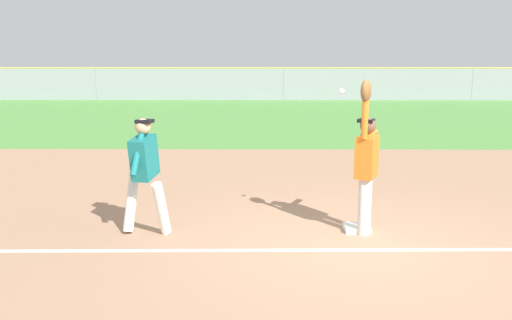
{
  "coord_description": "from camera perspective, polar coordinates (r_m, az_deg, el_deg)",
  "views": [
    {
      "loc": [
        -1.29,
        -7.08,
        2.62
      ],
      "look_at": [
        -1.37,
        0.84,
        1.05
      ],
      "focal_mm": 37.64,
      "sensor_mm": 36.0,
      "label": 1
    }
  ],
  "objects": [
    {
      "name": "parked_car_blue",
      "position": [
        36.89,
        -19.34,
        7.57
      ],
      "size": [
        4.51,
        2.34,
        1.25
      ],
      "rotation": [
        0.0,
        0.0,
        -0.06
      ],
      "color": "#23389E",
      "rests_on": "ground_plane"
    },
    {
      "name": "first_base",
      "position": [
        8.3,
        10.64,
        -7.1
      ],
      "size": [
        0.39,
        0.39,
        0.08
      ],
      "primitive_type": "cube",
      "rotation": [
        0.0,
        0.0,
        0.02
      ],
      "color": "white",
      "rests_on": "ground_plane"
    },
    {
      "name": "fielder",
      "position": [
        7.94,
        11.65,
        0.09
      ],
      "size": [
        0.47,
        0.86,
        2.28
      ],
      "rotation": [
        0.0,
        0.0,
        2.72
      ],
      "color": "silver",
      "rests_on": "ground_plane"
    },
    {
      "name": "outfield_grass",
      "position": [
        22.99,
        3.77,
        4.66
      ],
      "size": [
        42.94,
        16.11,
        0.01
      ],
      "primitive_type": "cube",
      "color": "#549342",
      "rests_on": "ground_plane"
    },
    {
      "name": "parked_car_white",
      "position": [
        35.18,
        9.83,
        7.88
      ],
      "size": [
        4.45,
        2.21,
        1.25
      ],
      "rotation": [
        0.0,
        0.0,
        -0.03
      ],
      "color": "white",
      "rests_on": "ground_plane"
    },
    {
      "name": "parked_car_silver",
      "position": [
        35.32,
        -0.49,
        8.06
      ],
      "size": [
        4.55,
        2.42,
        1.25
      ],
      "rotation": [
        0.0,
        0.0,
        -0.09
      ],
      "color": "#B7B7BC",
      "rests_on": "ground_plane"
    },
    {
      "name": "outfield_fence",
      "position": [
        30.93,
        2.96,
        8.07
      ],
      "size": [
        43.02,
        0.08,
        1.86
      ],
      "color": "#93999E",
      "rests_on": "ground_plane"
    },
    {
      "name": "baseball",
      "position": [
        7.93,
        9.1,
        7.23
      ],
      "size": [
        0.07,
        0.07,
        0.07
      ],
      "primitive_type": "sphere",
      "color": "white"
    },
    {
      "name": "parked_car_black",
      "position": [
        36.95,
        19.23,
        7.58
      ],
      "size": [
        4.56,
        2.44,
        1.25
      ],
      "rotation": [
        0.0,
        0.0,
        0.09
      ],
      "color": "black",
      "rests_on": "ground_plane"
    },
    {
      "name": "chalk_foul_line",
      "position": [
        7.77,
        -18.91,
        -9.1
      ],
      "size": [
        12.0,
        0.31,
        0.01
      ],
      "primitive_type": "cube",
      "rotation": [
        0.0,
        0.0,
        0.02
      ],
      "color": "white",
      "rests_on": "ground_plane"
    },
    {
      "name": "parked_car_red",
      "position": [
        36.3,
        -10.5,
        7.96
      ],
      "size": [
        4.59,
        2.52,
        1.25
      ],
      "rotation": [
        0.0,
        0.0,
        0.12
      ],
      "color": "#B21E1E",
      "rests_on": "ground_plane"
    },
    {
      "name": "runner",
      "position": [
        7.94,
        -11.75,
        -0.84
      ],
      "size": [
        0.75,
        0.84,
        1.72
      ],
      "rotation": [
        0.0,
        0.0,
        -0.23
      ],
      "color": "white",
      "rests_on": "ground_plane"
    },
    {
      "name": "ground_plane",
      "position": [
        7.66,
        10.36,
        -8.98
      ],
      "size": [
        76.04,
        76.04,
        0.0
      ],
      "primitive_type": "plane",
      "color": "tan"
    }
  ]
}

